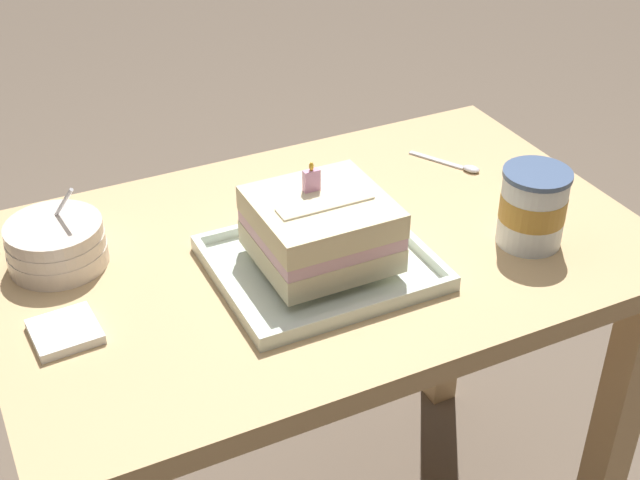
# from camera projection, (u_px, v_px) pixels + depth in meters

# --- Properties ---
(dining_table) EXTENTS (1.02, 0.65, 0.73)m
(dining_table) POSITION_uv_depth(u_px,v_px,m) (319.00, 307.00, 1.45)
(dining_table) COLOR tan
(dining_table) RESTS_ON ground_plane
(foil_tray) EXTENTS (0.31, 0.28, 0.02)m
(foil_tray) POSITION_uv_depth(u_px,v_px,m) (321.00, 265.00, 1.32)
(foil_tray) COLOR silver
(foil_tray) RESTS_ON dining_table
(birthday_cake) EXTENTS (0.19, 0.18, 0.14)m
(birthday_cake) POSITION_uv_depth(u_px,v_px,m) (321.00, 228.00, 1.28)
(birthday_cake) COLOR beige
(birthday_cake) RESTS_ON foil_tray
(bowl_stack) EXTENTS (0.15, 0.15, 0.13)m
(bowl_stack) POSITION_uv_depth(u_px,v_px,m) (56.00, 244.00, 1.32)
(bowl_stack) COLOR silver
(bowl_stack) RESTS_ON dining_table
(ice_cream_tub) EXTENTS (0.11, 0.11, 0.13)m
(ice_cream_tub) POSITION_uv_depth(u_px,v_px,m) (533.00, 207.00, 1.35)
(ice_cream_tub) COLOR white
(ice_cream_tub) RESTS_ON dining_table
(serving_spoon_near_tray) EXTENTS (0.08, 0.13, 0.01)m
(serving_spoon_near_tray) POSITION_uv_depth(u_px,v_px,m) (460.00, 166.00, 1.59)
(serving_spoon_near_tray) COLOR silver
(serving_spoon_near_tray) RESTS_ON dining_table
(napkin_pile) EXTENTS (0.09, 0.09, 0.01)m
(napkin_pile) POSITION_uv_depth(u_px,v_px,m) (65.00, 332.00, 1.19)
(napkin_pile) COLOR white
(napkin_pile) RESTS_ON dining_table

